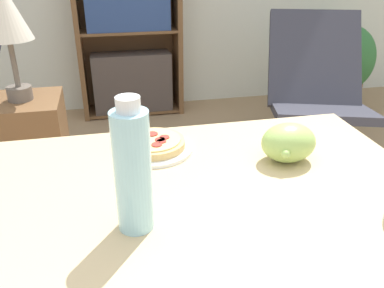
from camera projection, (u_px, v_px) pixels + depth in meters
name	position (u px, v px, depth m)	size (l,w,h in m)	color
dining_table	(195.00, 227.00, 1.00)	(1.13, 0.74, 0.73)	#D1B27F
pizza_on_plate	(153.00, 145.00, 1.13)	(0.22, 0.22, 0.04)	white
grape_bunch	(289.00, 143.00, 1.06)	(0.15, 0.12, 0.10)	#A8CC66
drink_bottle	(133.00, 170.00, 0.77)	(0.07, 0.07, 0.28)	#A3DBEA
lounge_chair_far	(313.00, 115.00, 2.55)	(0.75, 0.90, 0.88)	black
bookshelf	(129.00, 38.00, 3.13)	(0.79, 0.29, 1.32)	brown
side_table	(33.00, 159.00, 1.98)	(0.34, 0.34, 0.61)	brown
table_lamp	(5.00, 16.00, 1.69)	(0.21, 0.21, 0.52)	#665B51
potted_plant_floor	(345.00, 66.00, 3.31)	(0.47, 0.40, 0.69)	#8E5B42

